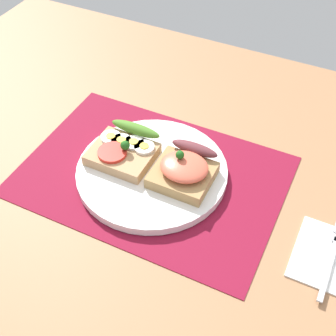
{
  "coord_description": "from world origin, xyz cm",
  "views": [
    {
      "loc": [
        25.81,
        -47.06,
        57.57
      ],
      "look_at": [
        3.0,
        0.0,
        3.27
      ],
      "focal_mm": 49.38,
      "sensor_mm": 36.0,
      "label": 1
    }
  ],
  "objects_px": {
    "sandwich_salmon": "(184,170)",
    "fork": "(332,255)",
    "plate": "(152,172)",
    "sandwich_egg_tomato": "(124,149)"
  },
  "relations": [
    {
      "from": "sandwich_salmon",
      "to": "fork",
      "type": "distance_m",
      "value": 0.26
    },
    {
      "from": "sandwich_egg_tomato",
      "to": "sandwich_salmon",
      "type": "bearing_deg",
      "value": -2.66
    },
    {
      "from": "plate",
      "to": "fork",
      "type": "relative_size",
      "value": 1.68
    },
    {
      "from": "plate",
      "to": "sandwich_egg_tomato",
      "type": "xyz_separation_m",
      "value": [
        -0.06,
        0.01,
        0.02
      ]
    },
    {
      "from": "plate",
      "to": "fork",
      "type": "height_order",
      "value": "plate"
    },
    {
      "from": "plate",
      "to": "sandwich_egg_tomato",
      "type": "relative_size",
      "value": 2.4
    },
    {
      "from": "sandwich_egg_tomato",
      "to": "fork",
      "type": "height_order",
      "value": "sandwich_egg_tomato"
    },
    {
      "from": "sandwich_salmon",
      "to": "fork",
      "type": "relative_size",
      "value": 0.68
    },
    {
      "from": "fork",
      "to": "sandwich_salmon",
      "type": "bearing_deg",
      "value": 171.97
    },
    {
      "from": "plate",
      "to": "fork",
      "type": "distance_m",
      "value": 0.31
    }
  ]
}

